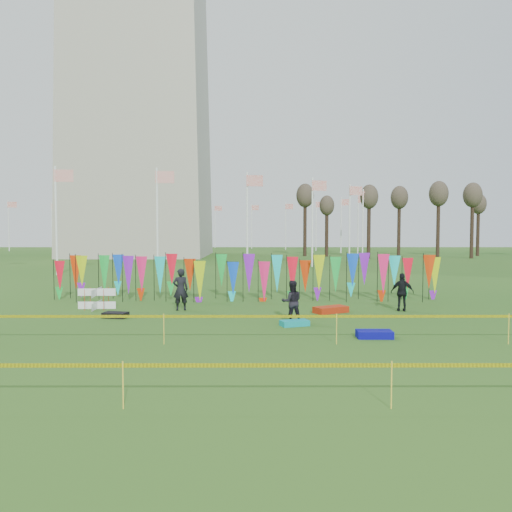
{
  "coord_description": "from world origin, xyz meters",
  "views": [
    {
      "loc": [
        0.65,
        -16.74,
        3.33
      ],
      "look_at": [
        0.68,
        6.0,
        2.14
      ],
      "focal_mm": 35.0,
      "sensor_mm": 36.0,
      "label": 1
    }
  ],
  "objects_px": {
    "person_mid": "(292,302)",
    "person_right": "(402,292)",
    "person_left": "(181,289)",
    "box_kite": "(97,299)",
    "kite_bag_black": "(115,315)",
    "kite_bag_turquoise": "(295,323)",
    "kite_bag_blue": "(374,334)",
    "kite_bag_red": "(331,310)"
  },
  "relations": [
    {
      "from": "kite_bag_red",
      "to": "kite_bag_black",
      "type": "xyz_separation_m",
      "value": [
        -8.35,
        -1.13,
        -0.02
      ]
    },
    {
      "from": "kite_bag_turquoise",
      "to": "kite_bag_blue",
      "type": "xyz_separation_m",
      "value": [
        2.32,
        -1.93,
        0.02
      ]
    },
    {
      "from": "person_mid",
      "to": "person_right",
      "type": "height_order",
      "value": "person_right"
    },
    {
      "from": "box_kite",
      "to": "kite_bag_black",
      "type": "height_order",
      "value": "box_kite"
    },
    {
      "from": "box_kite",
      "to": "person_right",
      "type": "xyz_separation_m",
      "value": [
        12.69,
        -0.53,
        0.34
      ]
    },
    {
      "from": "person_left",
      "to": "kite_bag_turquoise",
      "type": "distance_m",
      "value": 5.62
    },
    {
      "from": "person_right",
      "to": "kite_bag_red",
      "type": "distance_m",
      "value": 3.08
    },
    {
      "from": "box_kite",
      "to": "person_right",
      "type": "height_order",
      "value": "person_right"
    },
    {
      "from": "kite_bag_red",
      "to": "kite_bag_black",
      "type": "relative_size",
      "value": 1.53
    },
    {
      "from": "person_right",
      "to": "kite_bag_black",
      "type": "height_order",
      "value": "person_right"
    },
    {
      "from": "box_kite",
      "to": "person_left",
      "type": "relative_size",
      "value": 0.51
    },
    {
      "from": "person_mid",
      "to": "kite_bag_turquoise",
      "type": "xyz_separation_m",
      "value": [
        0.06,
        -0.54,
        -0.67
      ]
    },
    {
      "from": "person_mid",
      "to": "kite_bag_turquoise",
      "type": "height_order",
      "value": "person_mid"
    },
    {
      "from": "person_right",
      "to": "box_kite",
      "type": "bearing_deg",
      "value": 7.16
    },
    {
      "from": "box_kite",
      "to": "person_mid",
      "type": "bearing_deg",
      "value": -21.34
    },
    {
      "from": "kite_bag_blue",
      "to": "person_left",
      "type": "bearing_deg",
      "value": 142.11
    },
    {
      "from": "kite_bag_red",
      "to": "kite_bag_black",
      "type": "height_order",
      "value": "kite_bag_red"
    },
    {
      "from": "box_kite",
      "to": "kite_bag_turquoise",
      "type": "relative_size",
      "value": 0.92
    },
    {
      "from": "person_right",
      "to": "kite_bag_black",
      "type": "bearing_deg",
      "value": 17.14
    },
    {
      "from": "person_right",
      "to": "kite_bag_black",
      "type": "xyz_separation_m",
      "value": [
        -11.33,
        -1.51,
        -0.68
      ]
    },
    {
      "from": "person_mid",
      "to": "kite_bag_black",
      "type": "bearing_deg",
      "value": -15.22
    },
    {
      "from": "kite_bag_turquoise",
      "to": "kite_bag_black",
      "type": "relative_size",
      "value": 1.08
    },
    {
      "from": "person_mid",
      "to": "person_right",
      "type": "xyz_separation_m",
      "value": [
        4.72,
        2.58,
        0.02
      ]
    },
    {
      "from": "person_right",
      "to": "kite_bag_turquoise",
      "type": "xyz_separation_m",
      "value": [
        -4.66,
        -3.12,
        -0.68
      ]
    },
    {
      "from": "box_kite",
      "to": "kite_bag_blue",
      "type": "distance_m",
      "value": 11.76
    },
    {
      "from": "kite_bag_blue",
      "to": "person_mid",
      "type": "bearing_deg",
      "value": 133.9
    },
    {
      "from": "kite_bag_red",
      "to": "person_left",
      "type": "bearing_deg",
      "value": 174.43
    },
    {
      "from": "person_left",
      "to": "kite_bag_red",
      "type": "relative_size",
      "value": 1.26
    },
    {
      "from": "kite_bag_blue",
      "to": "kite_bag_red",
      "type": "xyz_separation_m",
      "value": [
        -0.64,
        4.67,
        0.01
      ]
    },
    {
      "from": "kite_bag_red",
      "to": "person_mid",
      "type": "bearing_deg",
      "value": -128.21
    },
    {
      "from": "person_left",
      "to": "person_right",
      "type": "xyz_separation_m",
      "value": [
        9.12,
        -0.22,
        -0.09
      ]
    },
    {
      "from": "box_kite",
      "to": "kite_bag_black",
      "type": "xyz_separation_m",
      "value": [
        1.35,
        -2.04,
        -0.34
      ]
    },
    {
      "from": "person_left",
      "to": "kite_bag_black",
      "type": "xyz_separation_m",
      "value": [
        -2.22,
        -1.73,
        -0.76
      ]
    },
    {
      "from": "person_mid",
      "to": "kite_bag_black",
      "type": "height_order",
      "value": "person_mid"
    },
    {
      "from": "person_mid",
      "to": "kite_bag_red",
      "type": "bearing_deg",
      "value": -134.21
    },
    {
      "from": "person_left",
      "to": "person_mid",
      "type": "height_order",
      "value": "person_left"
    },
    {
      "from": "person_left",
      "to": "kite_bag_turquoise",
      "type": "height_order",
      "value": "person_left"
    },
    {
      "from": "person_right",
      "to": "kite_bag_red",
      "type": "bearing_deg",
      "value": 16.77
    },
    {
      "from": "kite_bag_red",
      "to": "person_right",
      "type": "bearing_deg",
      "value": 7.2
    },
    {
      "from": "kite_bag_blue",
      "to": "kite_bag_black",
      "type": "height_order",
      "value": "kite_bag_blue"
    },
    {
      "from": "kite_bag_blue",
      "to": "kite_bag_black",
      "type": "distance_m",
      "value": 9.66
    },
    {
      "from": "box_kite",
      "to": "person_left",
      "type": "bearing_deg",
      "value": -4.99
    }
  ]
}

